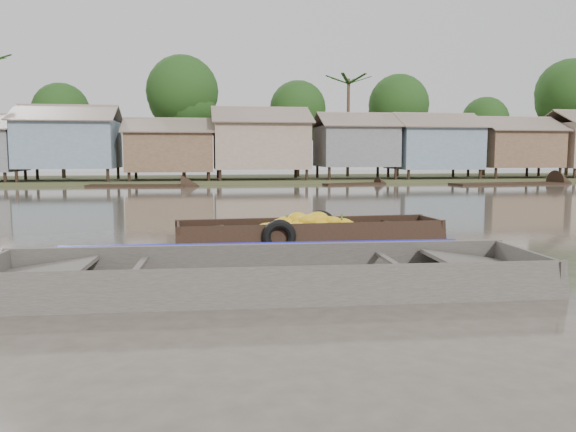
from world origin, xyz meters
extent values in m
plane|color=#484037|center=(0.00, 0.00, 0.00)|extent=(120.00, 120.00, 0.00)
cube|color=#384723|center=(0.00, 33.00, 0.00)|extent=(120.00, 12.00, 0.50)
cube|color=slate|center=(-10.50, 29.50, 2.70)|extent=(6.20, 5.20, 3.20)
cube|color=brown|center=(-10.50, 28.10, 4.75)|extent=(6.60, 3.02, 1.28)
cube|color=brown|center=(-10.50, 30.90, 4.75)|extent=(6.60, 3.02, 1.28)
cube|color=brown|center=(-3.80, 29.50, 2.20)|extent=(5.80, 4.60, 2.70)
cube|color=brown|center=(-3.80, 28.26, 4.00)|extent=(6.20, 2.67, 1.14)
cube|color=brown|center=(-3.80, 30.74, 4.00)|extent=(6.20, 2.67, 1.14)
cube|color=gray|center=(2.50, 29.50, 2.65)|extent=(6.50, 5.30, 3.30)
cube|color=brown|center=(2.50, 28.07, 4.75)|extent=(6.90, 3.08, 1.31)
cube|color=brown|center=(2.50, 30.93, 4.75)|extent=(6.90, 3.08, 1.31)
cube|color=slate|center=(9.50, 29.50, 2.60)|extent=(5.40, 4.70, 2.90)
cube|color=brown|center=(9.50, 28.23, 4.50)|extent=(5.80, 2.73, 1.17)
cube|color=brown|center=(9.50, 30.77, 4.50)|extent=(5.80, 2.73, 1.17)
cube|color=slate|center=(15.50, 29.50, 2.50)|extent=(6.00, 5.00, 3.10)
cube|color=brown|center=(15.50, 28.15, 4.50)|extent=(6.40, 2.90, 1.24)
cube|color=brown|center=(15.50, 30.85, 4.50)|extent=(6.40, 2.90, 1.24)
cube|color=brown|center=(22.00, 29.50, 2.45)|extent=(5.70, 4.90, 2.80)
cube|color=brown|center=(22.00, 28.18, 4.30)|extent=(6.10, 2.85, 1.21)
cube|color=brown|center=(22.00, 30.82, 4.30)|extent=(6.10, 2.85, 1.21)
cylinder|color=#473323|center=(-12.00, 34.00, 2.45)|extent=(0.28, 0.28, 4.90)
sphere|color=#123A14|center=(-12.00, 34.00, 5.25)|extent=(4.20, 4.20, 4.20)
cylinder|color=#473323|center=(-3.00, 33.00, 3.15)|extent=(0.28, 0.28, 6.30)
sphere|color=#123A14|center=(-3.00, 33.00, 6.75)|extent=(5.40, 5.40, 5.40)
cylinder|color=#473323|center=(6.00, 34.00, 2.62)|extent=(0.28, 0.28, 5.25)
sphere|color=#123A14|center=(6.00, 34.00, 5.62)|extent=(4.50, 4.50, 4.50)
cylinder|color=#473323|center=(14.00, 33.00, 2.80)|extent=(0.28, 0.28, 5.60)
sphere|color=#123A14|center=(14.00, 33.00, 6.00)|extent=(4.80, 4.80, 4.80)
cylinder|color=#473323|center=(22.00, 34.00, 2.27)|extent=(0.28, 0.28, 4.55)
sphere|color=#123A14|center=(22.00, 34.00, 4.88)|extent=(3.90, 3.90, 3.90)
cylinder|color=#473323|center=(29.00, 33.00, 3.32)|extent=(0.28, 0.28, 6.65)
sphere|color=#123A14|center=(29.00, 33.00, 7.12)|extent=(5.70, 5.70, 5.70)
cylinder|color=#473323|center=(10.00, 33.50, 4.00)|extent=(0.24, 0.24, 8.00)
cube|color=black|center=(0.92, 2.59, -0.08)|extent=(6.34, 1.50, 0.08)
cube|color=black|center=(0.89, 3.27, 0.18)|extent=(6.42, 0.47, 0.59)
cube|color=black|center=(0.96, 1.90, 0.18)|extent=(6.42, 0.47, 0.59)
cube|color=black|center=(4.06, 2.74, 0.18)|extent=(0.13, 1.40, 0.56)
cube|color=black|center=(3.52, 2.71, 0.25)|extent=(1.15, 1.25, 0.21)
cube|color=black|center=(-2.22, 2.44, 0.18)|extent=(0.13, 1.40, 0.56)
cube|color=black|center=(-1.67, 2.46, 0.25)|extent=(1.15, 1.25, 0.21)
cube|color=black|center=(-0.58, 2.52, 0.29)|extent=(0.16, 1.34, 0.05)
cube|color=black|center=(2.42, 2.66, 0.29)|extent=(0.16, 1.34, 0.05)
ellipsoid|color=yellow|center=(1.01, 2.47, 0.41)|extent=(0.47, 0.34, 0.28)
ellipsoid|color=yellow|center=(0.18, 2.22, 0.22)|extent=(0.51, 0.37, 0.31)
ellipsoid|color=yellow|center=(-0.13, 2.68, 0.27)|extent=(0.48, 0.35, 0.29)
ellipsoid|color=yellow|center=(1.78, 2.47, 0.33)|extent=(0.49, 0.35, 0.29)
ellipsoid|color=yellow|center=(0.62, 2.63, 0.51)|extent=(0.50, 0.36, 0.30)
ellipsoid|color=yellow|center=(2.03, 2.25, 0.22)|extent=(0.44, 0.32, 0.26)
ellipsoid|color=yellow|center=(1.82, 2.87, 0.31)|extent=(0.52, 0.37, 0.31)
ellipsoid|color=yellow|center=(0.82, 2.41, 0.48)|extent=(0.50, 0.36, 0.30)
ellipsoid|color=yellow|center=(-0.03, 2.50, 0.29)|extent=(0.53, 0.38, 0.32)
ellipsoid|color=yellow|center=(0.20, 2.32, 0.29)|extent=(0.47, 0.34, 0.28)
ellipsoid|color=yellow|center=(0.95, 2.69, 0.49)|extent=(0.41, 0.29, 0.24)
ellipsoid|color=yellow|center=(1.11, 2.56, 0.51)|extent=(0.54, 0.39, 0.32)
ellipsoid|color=yellow|center=(0.09, 2.33, 0.28)|extent=(0.53, 0.38, 0.32)
ellipsoid|color=yellow|center=(1.19, 2.99, 0.29)|extent=(0.46, 0.33, 0.27)
ellipsoid|color=yellow|center=(0.66, 2.72, 0.39)|extent=(0.47, 0.33, 0.28)
ellipsoid|color=yellow|center=(1.24, 3.03, 0.28)|extent=(0.44, 0.32, 0.26)
ellipsoid|color=yellow|center=(1.45, 2.43, 0.44)|extent=(0.42, 0.30, 0.25)
ellipsoid|color=yellow|center=(1.05, 2.21, 0.25)|extent=(0.43, 0.31, 0.26)
ellipsoid|color=yellow|center=(1.63, 2.94, 0.26)|extent=(0.46, 0.33, 0.27)
ellipsoid|color=yellow|center=(0.86, 2.73, 0.41)|extent=(0.50, 0.36, 0.30)
ellipsoid|color=yellow|center=(0.13, 2.22, 0.24)|extent=(0.52, 0.37, 0.31)
ellipsoid|color=yellow|center=(0.34, 2.62, 0.41)|extent=(0.53, 0.38, 0.32)
ellipsoid|color=yellow|center=(0.68, 2.49, 0.42)|extent=(0.49, 0.35, 0.29)
ellipsoid|color=yellow|center=(1.14, 2.39, 0.36)|extent=(0.46, 0.33, 0.28)
ellipsoid|color=yellow|center=(0.59, 2.90, 0.38)|extent=(0.42, 0.30, 0.25)
ellipsoid|color=yellow|center=(0.19, 2.62, 0.38)|extent=(0.45, 0.33, 0.27)
ellipsoid|color=yellow|center=(0.54, 2.27, 0.36)|extent=(0.41, 0.29, 0.24)
ellipsoid|color=yellow|center=(0.74, 2.86, 0.33)|extent=(0.43, 0.31, 0.26)
ellipsoid|color=yellow|center=(-0.13, 2.48, 0.19)|extent=(0.41, 0.29, 0.25)
ellipsoid|color=yellow|center=(0.73, 2.80, 0.37)|extent=(0.47, 0.34, 0.28)
ellipsoid|color=yellow|center=(1.34, 2.54, 0.42)|extent=(0.49, 0.35, 0.29)
ellipsoid|color=yellow|center=(-0.06, 2.17, 0.17)|extent=(0.42, 0.30, 0.25)
cylinder|color=#3F6626|center=(0.35, 2.56, 0.51)|extent=(0.05, 0.05, 0.20)
cylinder|color=#3F6626|center=(1.15, 2.60, 0.51)|extent=(0.05, 0.05, 0.20)
cylinder|color=#3F6626|center=(1.72, 2.62, 0.51)|extent=(0.05, 0.05, 0.20)
torus|color=black|center=(1.34, 3.38, 0.20)|extent=(0.86, 0.24, 0.85)
torus|color=black|center=(0.05, 1.77, 0.20)|extent=(0.81, 0.24, 0.80)
cube|color=#3E3A35|center=(-0.67, -2.30, -0.08)|extent=(8.32, 2.12, 0.08)
cube|color=#3E3A35|center=(-0.62, -1.29, 0.22)|extent=(8.43, 0.53, 0.67)
cube|color=#3E3A35|center=(-0.71, -3.31, 0.22)|extent=(8.43, 0.53, 0.67)
cube|color=#3E3A35|center=(3.45, -2.47, 0.22)|extent=(0.15, 2.06, 0.64)
cube|color=#3E3A35|center=(2.74, -2.44, 0.30)|extent=(1.50, 1.83, 0.26)
cube|color=#3E3A35|center=(-4.07, -2.15, 0.30)|extent=(1.50, 1.83, 0.26)
cube|color=#3E3A35|center=(-2.64, -2.22, 0.35)|extent=(0.18, 1.98, 0.05)
cube|color=#3E3A35|center=(1.30, -2.38, 0.35)|extent=(0.18, 1.98, 0.05)
cube|color=#665E54|center=(-0.67, -2.30, -0.02)|extent=(6.34, 1.88, 0.02)
cube|color=#1011A6|center=(-0.62, -1.22, 0.47)|extent=(6.81, 0.39, 0.17)
torus|color=olive|center=(1.76, -2.74, 0.00)|extent=(0.47, 0.47, 0.07)
torus|color=olive|center=(1.76, -2.74, 0.05)|extent=(0.38, 0.38, 0.07)
cube|color=black|center=(8.34, 25.76, -0.05)|extent=(4.24, 1.93, 0.35)
cube|color=black|center=(18.79, 24.47, -0.05)|extent=(8.26, 2.71, 0.35)
cube|color=black|center=(-5.72, 25.84, -0.05)|extent=(6.29, 2.04, 0.35)
camera|label=1|loc=(-1.65, -10.66, 2.06)|focal=35.00mm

